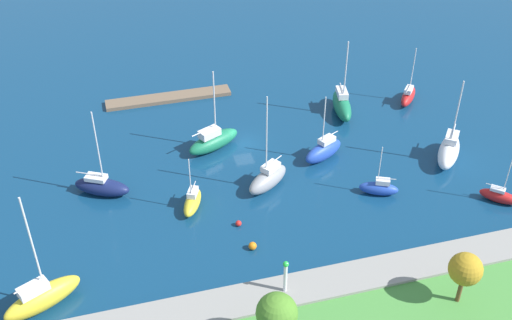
{
  "coord_description": "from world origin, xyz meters",
  "views": [
    {
      "loc": [
        16.53,
        65.7,
        45.17
      ],
      "look_at": [
        0.0,
        6.05,
        1.5
      ],
      "focal_mm": 43.37,
      "sensor_mm": 36.0,
      "label": 1
    }
  ],
  "objects_px": {
    "sailboat_green_mid_basin": "(213,141)",
    "sailboat_gray_west_end": "(268,178)",
    "sailboat_green_near_pier": "(342,105)",
    "sailboat_red_far_north": "(408,96)",
    "harbor_beacon": "(285,274)",
    "park_tree_mideast": "(465,269)",
    "sailboat_navy_by_breakwater": "(102,186)",
    "park_tree_east": "(277,313)",
    "sailboat_blue_east_end": "(379,188)",
    "pier_dock": "(169,98)",
    "mooring_buoy_orange": "(253,246)",
    "sailboat_blue_far_south": "(324,150)",
    "sailboat_yellow_outer_mooring": "(192,202)",
    "sailboat_yellow_inner_mooring": "(42,297)",
    "sailboat_white_off_beacon": "(449,151)",
    "mooring_buoy_red": "(239,223)",
    "sailboat_red_lone_south": "(499,196)"
  },
  "relations": [
    {
      "from": "mooring_buoy_orange",
      "to": "sailboat_navy_by_breakwater",
      "type": "bearing_deg",
      "value": -43.46
    },
    {
      "from": "pier_dock",
      "to": "mooring_buoy_orange",
      "type": "xyz_separation_m",
      "value": [
        -3.55,
        34.0,
        0.16
      ]
    },
    {
      "from": "sailboat_red_far_north",
      "to": "park_tree_mideast",
      "type": "bearing_deg",
      "value": -160.14
    },
    {
      "from": "sailboat_white_off_beacon",
      "to": "sailboat_blue_east_end",
      "type": "distance_m",
      "value": 12.01
    },
    {
      "from": "sailboat_navy_by_breakwater",
      "to": "harbor_beacon",
      "type": "bearing_deg",
      "value": -25.85
    },
    {
      "from": "sailboat_green_near_pier",
      "to": "sailboat_red_far_north",
      "type": "bearing_deg",
      "value": 103.48
    },
    {
      "from": "sailboat_red_far_north",
      "to": "sailboat_yellow_outer_mooring",
      "type": "bearing_deg",
      "value": 154.2
    },
    {
      "from": "sailboat_green_mid_basin",
      "to": "sailboat_yellow_outer_mooring",
      "type": "bearing_deg",
      "value": -139.48
    },
    {
      "from": "sailboat_green_near_pier",
      "to": "sailboat_white_off_beacon",
      "type": "bearing_deg",
      "value": 42.21
    },
    {
      "from": "sailboat_yellow_outer_mooring",
      "to": "sailboat_white_off_beacon",
      "type": "height_order",
      "value": "sailboat_white_off_beacon"
    },
    {
      "from": "sailboat_green_mid_basin",
      "to": "sailboat_white_off_beacon",
      "type": "xyz_separation_m",
      "value": [
        -27.96,
        10.45,
        0.22
      ]
    },
    {
      "from": "sailboat_gray_west_end",
      "to": "sailboat_navy_by_breakwater",
      "type": "relative_size",
      "value": 1.12
    },
    {
      "from": "sailboat_yellow_outer_mooring",
      "to": "sailboat_blue_east_end",
      "type": "relative_size",
      "value": 1.06
    },
    {
      "from": "mooring_buoy_red",
      "to": "sailboat_white_off_beacon",
      "type": "bearing_deg",
      "value": -169.92
    },
    {
      "from": "sailboat_blue_east_end",
      "to": "sailboat_green_near_pier",
      "type": "relative_size",
      "value": 0.59
    },
    {
      "from": "sailboat_green_near_pier",
      "to": "mooring_buoy_orange",
      "type": "xyz_separation_m",
      "value": [
        19.44,
        23.46,
        -1.0
      ]
    },
    {
      "from": "sailboat_navy_by_breakwater",
      "to": "mooring_buoy_orange",
      "type": "height_order",
      "value": "sailboat_navy_by_breakwater"
    },
    {
      "from": "sailboat_red_lone_south",
      "to": "sailboat_gray_west_end",
      "type": "bearing_deg",
      "value": -157.81
    },
    {
      "from": "harbor_beacon",
      "to": "park_tree_east",
      "type": "bearing_deg",
      "value": 65.39
    },
    {
      "from": "sailboat_yellow_inner_mooring",
      "to": "sailboat_white_off_beacon",
      "type": "bearing_deg",
      "value": -13.83
    },
    {
      "from": "park_tree_east",
      "to": "sailboat_white_off_beacon",
      "type": "xyz_separation_m",
      "value": [
        -29.6,
        -22.55,
        -3.96
      ]
    },
    {
      "from": "sailboat_blue_far_south",
      "to": "sailboat_green_near_pier",
      "type": "distance_m",
      "value": 11.78
    },
    {
      "from": "sailboat_blue_far_south",
      "to": "sailboat_yellow_outer_mooring",
      "type": "bearing_deg",
      "value": -10.25
    },
    {
      "from": "pier_dock",
      "to": "sailboat_yellow_inner_mooring",
      "type": "height_order",
      "value": "sailboat_yellow_inner_mooring"
    },
    {
      "from": "sailboat_green_mid_basin",
      "to": "sailboat_gray_west_end",
      "type": "height_order",
      "value": "sailboat_gray_west_end"
    },
    {
      "from": "sailboat_green_mid_basin",
      "to": "sailboat_blue_east_end",
      "type": "bearing_deg",
      "value": -66.97
    },
    {
      "from": "sailboat_yellow_inner_mooring",
      "to": "sailboat_gray_west_end",
      "type": "bearing_deg",
      "value": -1.57
    },
    {
      "from": "sailboat_yellow_outer_mooring",
      "to": "sailboat_red_far_north",
      "type": "relative_size",
      "value": 0.83
    },
    {
      "from": "mooring_buoy_orange",
      "to": "sailboat_yellow_outer_mooring",
      "type": "bearing_deg",
      "value": -60.08
    },
    {
      "from": "sailboat_gray_west_end",
      "to": "sailboat_blue_east_end",
      "type": "bearing_deg",
      "value": 123.67
    },
    {
      "from": "sailboat_gray_west_end",
      "to": "sailboat_yellow_outer_mooring",
      "type": "bearing_deg",
      "value": -26.4
    },
    {
      "from": "sailboat_yellow_inner_mooring",
      "to": "sailboat_yellow_outer_mooring",
      "type": "bearing_deg",
      "value": 6.42
    },
    {
      "from": "sailboat_blue_far_south",
      "to": "sailboat_green_near_pier",
      "type": "relative_size",
      "value": 0.81
    },
    {
      "from": "harbor_beacon",
      "to": "park_tree_mideast",
      "type": "distance_m",
      "value": 16.25
    },
    {
      "from": "pier_dock",
      "to": "park_tree_mideast",
      "type": "height_order",
      "value": "park_tree_mideast"
    },
    {
      "from": "mooring_buoy_red",
      "to": "sailboat_red_lone_south",
      "type": "bearing_deg",
      "value": 172.56
    },
    {
      "from": "park_tree_east",
      "to": "sailboat_green_mid_basin",
      "type": "xyz_separation_m",
      "value": [
        -1.64,
        -33.0,
        -4.18
      ]
    },
    {
      "from": "park_tree_east",
      "to": "mooring_buoy_orange",
      "type": "distance_m",
      "value": 14.47
    },
    {
      "from": "park_tree_east",
      "to": "park_tree_mideast",
      "type": "relative_size",
      "value": 1.11
    },
    {
      "from": "pier_dock",
      "to": "sailboat_navy_by_breakwater",
      "type": "relative_size",
      "value": 1.63
    },
    {
      "from": "pier_dock",
      "to": "sailboat_blue_east_end",
      "type": "bearing_deg",
      "value": 125.0
    },
    {
      "from": "sailboat_red_far_north",
      "to": "sailboat_green_near_pier",
      "type": "distance_m",
      "value": 10.55
    },
    {
      "from": "park_tree_east",
      "to": "sailboat_white_off_beacon",
      "type": "bearing_deg",
      "value": -142.7
    },
    {
      "from": "sailboat_blue_east_end",
      "to": "sailboat_yellow_outer_mooring",
      "type": "bearing_deg",
      "value": 16.6
    },
    {
      "from": "harbor_beacon",
      "to": "sailboat_red_lone_south",
      "type": "bearing_deg",
      "value": -164.87
    },
    {
      "from": "park_tree_mideast",
      "to": "sailboat_yellow_inner_mooring",
      "type": "relative_size",
      "value": 0.43
    },
    {
      "from": "park_tree_east",
      "to": "sailboat_blue_east_end",
      "type": "distance_m",
      "value": 26.45
    },
    {
      "from": "pier_dock",
      "to": "sailboat_red_lone_south",
      "type": "distance_m",
      "value": 47.36
    },
    {
      "from": "sailboat_gray_west_end",
      "to": "sailboat_green_near_pier",
      "type": "xyz_separation_m",
      "value": [
        -14.88,
        -13.69,
        0.11
      ]
    },
    {
      "from": "park_tree_east",
      "to": "sailboat_gray_west_end",
      "type": "relative_size",
      "value": 0.5
    }
  ]
}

